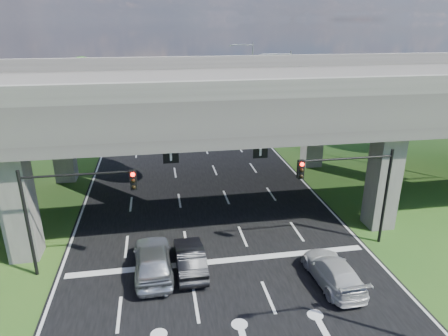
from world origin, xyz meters
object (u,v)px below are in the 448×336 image
object	(u,v)px
streetlight_far	(285,92)
signal_right	(354,182)
signal_left	(69,201)
car_silver	(153,259)
car_white	(333,271)
streetlight_beyond	(250,73)
car_dark	(190,258)

from	to	relation	value
streetlight_far	signal_right	bearing A→B (deg)	-96.47
signal_right	signal_left	bearing A→B (deg)	180.00
car_silver	car_white	xyz separation A→B (m)	(9.16, -2.42, -0.17)
signal_right	streetlight_beyond	size ratio (longest dim) A/B	0.60
streetlight_far	car_silver	size ratio (longest dim) A/B	1.99
streetlight_beyond	car_silver	world-z (taller)	streetlight_beyond
streetlight_far	car_silver	xyz separation A→B (m)	(-13.87, -21.00, -4.96)
streetlight_far	car_dark	distance (m)	24.67
car_silver	car_white	size ratio (longest dim) A/B	1.06
streetlight_beyond	car_white	world-z (taller)	streetlight_beyond
signal_left	car_silver	distance (m)	5.31
car_dark	car_silver	bearing A→B (deg)	-1.17
car_silver	car_white	distance (m)	9.48
streetlight_far	car_silver	world-z (taller)	streetlight_far
signal_right	car_silver	world-z (taller)	signal_right
streetlight_far	car_dark	bearing A→B (deg)	-119.53
signal_right	streetlight_far	world-z (taller)	streetlight_far
signal_left	car_dark	bearing A→B (deg)	-8.89
signal_left	streetlight_far	world-z (taller)	streetlight_far
streetlight_beyond	streetlight_far	bearing A→B (deg)	-90.00
car_silver	streetlight_beyond	bearing A→B (deg)	-112.32
streetlight_far	signal_left	bearing A→B (deg)	-131.78
car_dark	signal_right	bearing A→B (deg)	-175.58
car_white	signal_left	bearing A→B (deg)	-16.88
car_silver	signal_left	bearing A→B (deg)	-14.87
streetlight_beyond	signal_right	bearing A→B (deg)	-93.61
signal_left	car_dark	distance (m)	7.00
signal_right	streetlight_far	bearing A→B (deg)	83.53
signal_right	streetlight_beyond	xyz separation A→B (m)	(2.27, 36.06, 1.66)
car_white	car_silver	bearing A→B (deg)	-17.40
signal_left	car_dark	size ratio (longest dim) A/B	1.38
streetlight_far	car_white	xyz separation A→B (m)	(-4.71, -23.42, -5.13)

